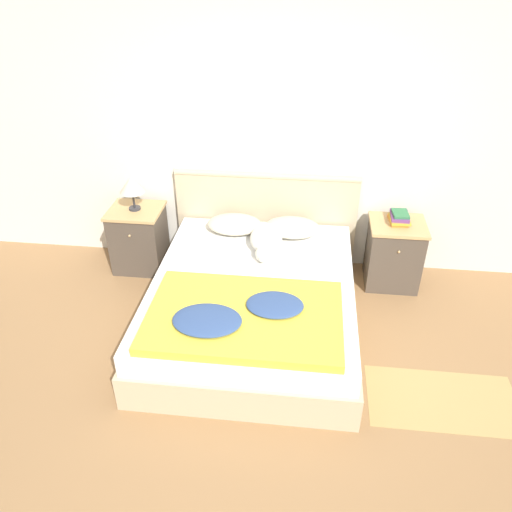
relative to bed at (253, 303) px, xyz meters
name	(u,v)px	position (x,y,z in m)	size (l,w,h in m)	color
ground_plane	(240,422)	(0.03, -1.02, -0.23)	(16.00, 16.00, 0.00)	#997047
wall_back	(271,137)	(0.03, 1.11, 1.04)	(9.00, 0.06, 2.55)	silver
bed	(253,303)	(0.00, 0.00, 0.00)	(1.66, 2.03, 0.47)	#C6B28E
headboard	(266,217)	(0.00, 1.04, 0.27)	(1.74, 0.06, 0.95)	#C6B28E
nightstand_left	(139,238)	(-1.22, 0.79, 0.09)	(0.50, 0.46, 0.63)	#4C4238
nightstand_right	(393,253)	(1.22, 0.79, 0.09)	(0.50, 0.46, 0.63)	#4C4238
pillow_left	(235,224)	(-0.27, 0.78, 0.31)	(0.51, 0.37, 0.14)	beige
pillow_right	(292,227)	(0.27, 0.78, 0.31)	(0.51, 0.37, 0.14)	beige
quilt	(243,316)	(-0.01, -0.51, 0.28)	(1.39, 0.92, 0.12)	yellow
dog	(266,239)	(0.05, 0.52, 0.32)	(0.29, 0.65, 0.16)	silver
book_stack	(399,218)	(1.22, 0.82, 0.45)	(0.18, 0.24, 0.10)	orange
table_lamp	(131,185)	(-1.22, 0.79, 0.65)	(0.23, 0.23, 0.33)	#2D2D33
rug	(442,400)	(1.44, -0.66, -0.23)	(1.06, 0.58, 0.00)	tan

